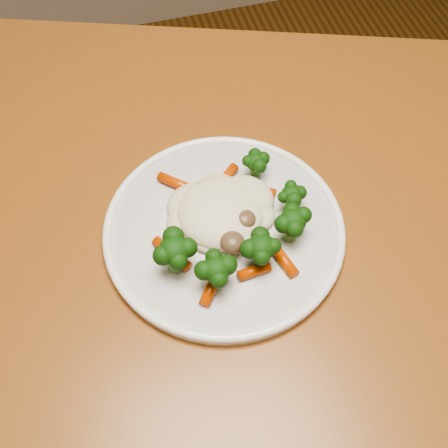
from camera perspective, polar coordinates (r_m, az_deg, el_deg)
name	(u,v)px	position (r m, az deg, el deg)	size (l,w,h in m)	color
dining_table	(282,287)	(0.73, 5.93, -6.39)	(1.28, 1.06, 0.75)	brown
plate	(224,231)	(0.63, 0.00, -0.71)	(0.27, 0.27, 0.01)	white
meal	(229,222)	(0.61, 0.55, 0.19)	(0.19, 0.18, 0.05)	beige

